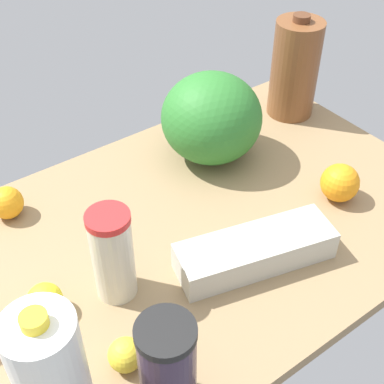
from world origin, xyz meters
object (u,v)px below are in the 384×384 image
object	(u,v)px
milk_jug	(52,377)
shaker_bottle	(167,368)
orange_far_back	(340,183)
lemon_loose	(45,301)
chocolate_milk_jug	(295,69)
orange_near_front	(7,203)
watermelon	(212,118)
egg_carton	(255,251)
tumbler_cup	(113,255)
lemon_by_jug	(125,355)

from	to	relation	value
milk_jug	shaker_bottle	bearing A→B (deg)	-25.25
orange_far_back	lemon_loose	bearing A→B (deg)	171.98
shaker_bottle	lemon_loose	distance (cm)	30.05
chocolate_milk_jug	shaker_bottle	xyz separation A→B (cm)	(-77.09, -52.17, -3.47)
lemon_loose	orange_near_front	distance (cm)	30.00
watermelon	egg_carton	world-z (taller)	watermelon
shaker_bottle	watermelon	bearing A→B (deg)	46.67
egg_carton	orange_far_back	distance (cm)	29.02
orange_near_front	orange_far_back	world-z (taller)	orange_far_back
shaker_bottle	watermelon	distance (cm)	67.51
watermelon	orange_near_front	world-z (taller)	watermelon
milk_jug	orange_far_back	bearing A→B (deg)	8.68
milk_jug	orange_near_front	size ratio (longest dim) A/B	3.71
tumbler_cup	milk_jug	bearing A→B (deg)	-137.80
chocolate_milk_jug	orange_near_front	size ratio (longest dim) A/B	3.89
egg_carton	milk_jug	distance (cm)	47.70
milk_jug	orange_far_back	world-z (taller)	milk_jug
milk_jug	lemon_by_jug	bearing A→B (deg)	12.36
orange_far_back	orange_near_front	bearing A→B (deg)	148.39
orange_near_front	shaker_bottle	bearing A→B (deg)	-86.09
tumbler_cup	watermelon	size ratio (longest dim) A/B	0.80
orange_far_back	shaker_bottle	bearing A→B (deg)	-162.86
chocolate_milk_jug	egg_carton	world-z (taller)	chocolate_milk_jug
shaker_bottle	lemon_loose	world-z (taller)	shaker_bottle
chocolate_milk_jug	lemon_by_jug	distance (cm)	90.41
tumbler_cup	lemon_loose	world-z (taller)	tumbler_cup
egg_carton	orange_near_front	bearing A→B (deg)	143.95
egg_carton	orange_far_back	bearing A→B (deg)	22.12
watermelon	tumbler_cup	bearing A→B (deg)	-149.82
milk_jug	egg_carton	bearing A→B (deg)	9.50
orange_near_front	tumbler_cup	bearing A→B (deg)	-75.01
chocolate_milk_jug	watermelon	xyz separation A→B (cm)	(-30.77, -3.07, -2.38)
shaker_bottle	milk_jug	size ratio (longest dim) A/B	0.73
lemon_loose	egg_carton	bearing A→B (deg)	-18.65
chocolate_milk_jug	shaker_bottle	size ratio (longest dim) A/B	1.43
chocolate_milk_jug	shaker_bottle	world-z (taller)	chocolate_milk_jug
orange_near_front	lemon_by_jug	bearing A→B (deg)	-87.82
egg_carton	orange_far_back	size ratio (longest dim) A/B	3.63
watermelon	egg_carton	xyz separation A→B (cm)	(-15.18, -34.35, -7.86)
tumbler_cup	egg_carton	distance (cm)	29.02
tumbler_cup	lemon_by_jug	world-z (taller)	tumbler_cup
shaker_bottle	tumbler_cup	bearing A→B (deg)	79.05
shaker_bottle	lemon_by_jug	bearing A→B (deg)	102.14
lemon_by_jug	orange_far_back	xyz separation A→B (cm)	(62.02, 8.62, 1.45)
milk_jug	lemon_loose	bearing A→B (deg)	72.66
orange_near_front	lemon_loose	bearing A→B (deg)	-98.48
shaker_bottle	watermelon	xyz separation A→B (cm)	(46.32, 49.10, 1.09)
chocolate_milk_jug	tumbler_cup	xyz separation A→B (cm)	(-72.26, -27.20, -3.49)
egg_carton	chocolate_milk_jug	bearing A→B (deg)	53.90
chocolate_milk_jug	milk_jug	size ratio (longest dim) A/B	1.05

